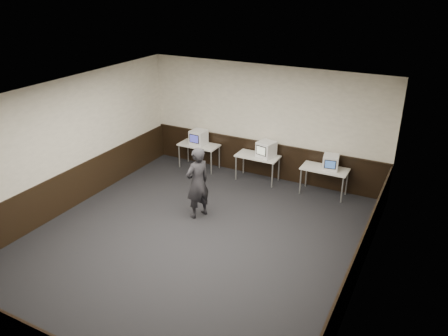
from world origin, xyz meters
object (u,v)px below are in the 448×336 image
at_px(desk_right, 325,171).
at_px(person, 198,183).
at_px(desk_left, 199,147).
at_px(desk_center, 258,158).
at_px(emac_right, 331,162).
at_px(emac_center, 266,149).
at_px(emac_left, 198,137).

relative_size(desk_right, person, 0.68).
distance_m(desk_left, desk_center, 1.90).
distance_m(desk_right, person, 3.45).
relative_size(desk_right, emac_right, 2.56).
bearing_deg(desk_left, emac_right, 0.11).
relative_size(desk_right, emac_center, 2.18).
distance_m(emac_center, emac_right, 1.81).
xyz_separation_m(desk_left, emac_center, (2.13, 0.04, 0.29)).
distance_m(emac_left, emac_center, 2.15).
bearing_deg(emac_right, person, -144.34).
distance_m(desk_center, emac_center, 0.37).
xyz_separation_m(emac_center, person, (-0.68, -2.55, -0.09)).
distance_m(emac_left, person, 2.92).
xyz_separation_m(desk_left, desk_center, (1.90, 0.00, 0.00)).
distance_m(desk_right, emac_center, 1.70).
relative_size(emac_left, emac_right, 1.04).
height_order(emac_right, person, person).
bearing_deg(desk_center, emac_right, 0.22).
bearing_deg(emac_center, desk_center, -155.55).
xyz_separation_m(desk_left, person, (1.45, -2.51, 0.20)).
bearing_deg(emac_left, desk_right, 3.19).
xyz_separation_m(emac_right, person, (-2.49, -2.52, -0.06)).
xyz_separation_m(desk_center, emac_left, (-1.92, 0.02, 0.29)).
bearing_deg(desk_left, desk_right, 0.00).
height_order(desk_left, emac_left, emac_left).
relative_size(desk_center, desk_right, 1.00).
bearing_deg(desk_right, desk_center, 180.00).
relative_size(desk_center, emac_left, 2.47).
bearing_deg(desk_center, desk_left, 180.00).
bearing_deg(desk_center, emac_left, 179.50).
distance_m(desk_left, emac_left, 0.29).
xyz_separation_m(desk_right, emac_center, (-1.67, 0.04, 0.29)).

